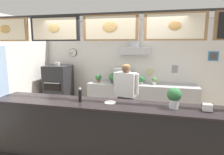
# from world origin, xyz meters

# --- Properties ---
(ground_plane) EXTENTS (6.74, 6.74, 0.00)m
(ground_plane) POSITION_xyz_m (0.00, 0.00, 0.00)
(ground_plane) COLOR brown
(back_wall_assembly) EXTENTS (5.62, 2.68, 2.77)m
(back_wall_assembly) POSITION_xyz_m (0.01, 2.31, 1.48)
(back_wall_assembly) COLOR #9E9E99
(back_wall_assembly) RESTS_ON ground_plane
(service_counter) EXTENTS (4.08, 0.66, 1.08)m
(service_counter) POSITION_xyz_m (0.00, -0.40, 0.54)
(service_counter) COLOR black
(service_counter) RESTS_ON ground_plane
(back_prep_counter) EXTENTS (3.10, 0.62, 0.93)m
(back_prep_counter) POSITION_xyz_m (0.37, 2.08, 0.46)
(back_prep_counter) COLOR #B7BABF
(back_prep_counter) RESTS_ON ground_plane
(pizza_oven) EXTENTS (0.70, 0.75, 1.52)m
(pizza_oven) POSITION_xyz_m (-2.15, 1.88, 0.71)
(pizza_oven) COLOR #232326
(pizza_oven) RESTS_ON ground_plane
(shop_worker) EXTENTS (0.59, 0.31, 1.63)m
(shop_worker) POSITION_xyz_m (0.14, 0.83, 0.88)
(shop_worker) COLOR #232328
(shop_worker) RESTS_ON ground_plane
(espresso_machine) EXTENTS (0.48, 0.52, 0.45)m
(espresso_machine) POSITION_xyz_m (-0.16, 2.06, 1.16)
(espresso_machine) COLOR silver
(espresso_machine) RESTS_ON back_prep_counter
(potted_basil) EXTENTS (0.18, 0.18, 0.23)m
(potted_basil) POSITION_xyz_m (-0.91, 2.06, 1.07)
(potted_basil) COLOR #9E563D
(potted_basil) RESTS_ON back_prep_counter
(potted_oregano) EXTENTS (0.27, 0.27, 0.29)m
(potted_oregano) POSITION_xyz_m (-0.45, 2.07, 1.09)
(potted_oregano) COLOR #4C4C51
(potted_oregano) RESTS_ON back_prep_counter
(potted_sage) EXTENTS (0.20, 0.20, 0.22)m
(potted_sage) POSITION_xyz_m (0.37, 2.10, 1.06)
(potted_sage) COLOR beige
(potted_sage) RESTS_ON back_prep_counter
(potted_rosemary) EXTENTS (0.15, 0.15, 0.21)m
(potted_rosemary) POSITION_xyz_m (0.73, 2.09, 1.05)
(potted_rosemary) COLOR beige
(potted_rosemary) RESTS_ON back_prep_counter
(napkin_holder) EXTENTS (0.16, 0.15, 0.13)m
(napkin_holder) POSITION_xyz_m (1.57, -0.40, 1.13)
(napkin_holder) COLOR #262628
(napkin_holder) RESTS_ON service_counter
(condiment_plate) EXTENTS (0.20, 0.20, 0.01)m
(condiment_plate) POSITION_xyz_m (0.07, -0.35, 1.09)
(condiment_plate) COLOR white
(condiment_plate) RESTS_ON service_counter
(pepper_grinder) EXTENTS (0.06, 0.06, 0.25)m
(pepper_grinder) POSITION_xyz_m (-0.45, -0.42, 1.21)
(pepper_grinder) COLOR black
(pepper_grinder) RESTS_ON service_counter
(basil_vase) EXTENTS (0.22, 0.22, 0.33)m
(basil_vase) POSITION_xyz_m (1.09, -0.38, 1.26)
(basil_vase) COLOR silver
(basil_vase) RESTS_ON service_counter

